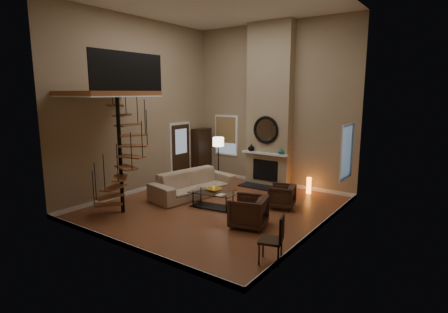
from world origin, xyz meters
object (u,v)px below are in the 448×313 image
Objects in this scene: hutch at (202,151)px; armchair_near at (284,196)px; floor_lamp at (218,146)px; sofa at (194,184)px; coffee_table at (213,198)px; armchair_far at (252,212)px; side_chair at (275,237)px; accent_lamp at (309,186)px.

hutch is 2.51× the size of armchair_near.
sofa is at bearing -87.10° from floor_lamp.
coffee_table is (2.73, -2.89, -0.67)m from hutch.
floor_lamp is at bearing -147.35° from armchair_far.
hutch is 1.27× the size of coffee_table.
armchair_far is at bearing -16.86° from armchair_near.
side_chair reaches higher than sofa.
hutch is at bearing -127.39° from armchair_near.
armchair_near is 0.51× the size of coffee_table.
accent_lamp is 0.57× the size of side_chair.
accent_lamp is at bearing 104.95° from side_chair.
coffee_table is (-1.62, 0.60, -0.07)m from armchair_far.
hutch is at bearing 44.62° from sofa.
sofa reaches higher than accent_lamp.
floor_lamp is (-2.87, 2.56, 1.06)m from armchair_far.
side_chair reaches higher than accent_lamp.
sofa is at bearing -140.07° from accent_lamp.
coffee_table is (-1.67, -1.08, -0.07)m from armchair_near.
armchair_far is (2.80, -1.15, -0.04)m from sofa.
armchair_near is 0.41× the size of floor_lamp.
armchair_near is at bearing -68.43° from sofa.
accent_lamp is (4.38, 0.03, -0.70)m from hutch.
sofa is 3.69m from accent_lamp.
armchair_near is 1.84m from accent_lamp.
armchair_near is at bearing 32.98° from coffee_table.
side_chair reaches higher than armchair_far.
armchair_far is at bearing -41.71° from floor_lamp.
floor_lamp is (1.48, -0.93, 0.46)m from hutch.
sofa is 1.60× the size of floor_lamp.
armchair_far is at bearing -38.66° from hutch.
sofa is at bearing -94.52° from armchair_near.
floor_lamp is (-1.25, 1.96, 1.13)m from coffee_table.
coffee_table is 2.58× the size of accent_lamp.
accent_lamp is at bearing 163.83° from armchair_far.
side_chair is at bearing -33.52° from coffee_table.
hutch is 4.44m from accent_lamp.
sofa is 2.89× the size of side_chair.
coffee_table is at bearing 146.48° from side_chair.
armchair_near is 1.68m from armchair_far.
accent_lamp is (2.90, 0.96, -1.16)m from floor_lamp.
accent_lamp is (2.83, 2.37, -0.15)m from sofa.
hutch is 3.29× the size of accent_lamp.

